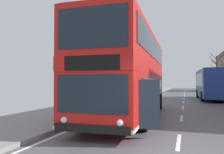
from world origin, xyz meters
TOP-DOWN VIEW (x-y plane):
  - double_decker_bus_main at (-2.57, 7.09)m, footprint 3.45×11.37m
  - background_bus_far_lane at (2.78, 20.98)m, footprint 2.87×9.54m
  - bare_tree_far_02 at (5.18, 37.38)m, footprint 1.93×2.69m

SIDE VIEW (x-z plane):
  - background_bus_far_lane at x=2.78m, z-range 0.14..3.20m
  - double_decker_bus_main at x=-2.57m, z-range 0.10..4.43m
  - bare_tree_far_02 at x=5.18m, z-range 0.06..6.71m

